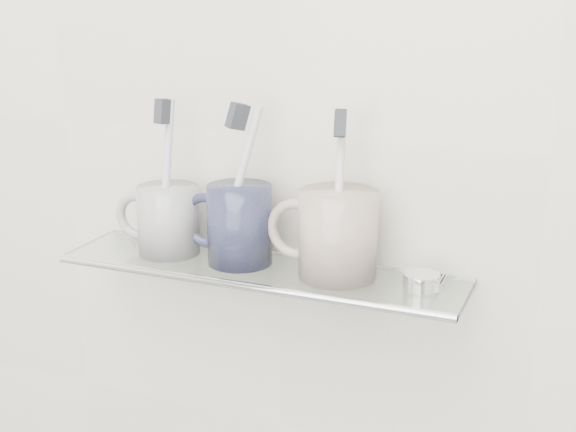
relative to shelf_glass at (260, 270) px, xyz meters
The scene contains 18 objects.
wall_back 0.17m from the shelf_glass, 90.00° to the left, with size 2.50×2.50×0.00m, color beige.
shelf_glass is the anchor object (origin of this frame).
shelf_rail 0.06m from the shelf_glass, 90.00° to the right, with size 0.01×0.01×0.50m, color silver.
bracket_left 0.22m from the shelf_glass, 167.38° to the left, with size 0.02×0.02×0.03m, color silver.
bracket_right 0.22m from the shelf_glass, 12.62° to the left, with size 0.02×0.02×0.03m, color silver.
mug_left 0.14m from the shelf_glass, behind, with size 0.08×0.08×0.09m, color white.
mug_left_handle 0.18m from the shelf_glass, behind, with size 0.06×0.06×0.01m, color white.
toothbrush_left 0.17m from the shelf_glass, behind, with size 0.01×0.01×0.19m, color silver.
bristles_left 0.23m from the shelf_glass, behind, with size 0.01×0.02×0.03m, color #2A2D33.
mug_center 0.06m from the shelf_glass, behind, with size 0.08×0.08×0.10m, color black.
mug_center_handle 0.09m from the shelf_glass, behind, with size 0.07×0.07×0.01m, color black.
toothbrush_center 0.11m from the shelf_glass, behind, with size 0.01×0.01×0.19m, color silver.
bristles_center 0.19m from the shelf_glass, behind, with size 0.01×0.02×0.03m, color #2A2D33.
mug_right 0.11m from the shelf_glass, ahead, with size 0.09×0.09×0.10m, color silver.
mug_right_handle 0.07m from the shelf_glass, ahead, with size 0.07×0.07×0.01m, color silver.
toothbrush_right 0.14m from the shelf_glass, ahead, with size 0.01×0.01×0.19m, color silver.
bristles_right 0.21m from the shelf_glass, ahead, with size 0.01×0.02×0.03m, color #2A2D33.
chrome_cap 0.20m from the shelf_glass, ahead, with size 0.04×0.04×0.02m, color silver.
Camera 1 is at (0.38, 0.21, 1.43)m, focal length 50.00 mm.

